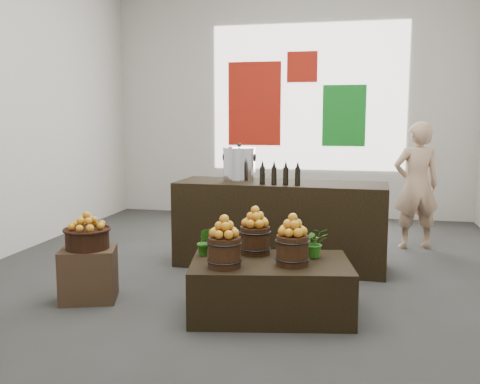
% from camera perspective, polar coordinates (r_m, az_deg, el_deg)
% --- Properties ---
extents(ground, '(7.00, 7.00, 0.00)m').
position_cam_1_polar(ground, '(5.91, 1.00, -8.49)').
color(ground, '#31312F').
rests_on(ground, ground).
extents(back_wall, '(6.00, 0.04, 4.00)m').
position_cam_1_polar(back_wall, '(9.13, 5.35, 9.98)').
color(back_wall, '#BAB5AB').
rests_on(back_wall, ground).
extents(back_opening, '(3.20, 0.02, 2.40)m').
position_cam_1_polar(back_opening, '(9.08, 7.24, 9.97)').
color(back_opening, white).
rests_on(back_opening, back_wall).
extents(deco_red_left, '(0.90, 0.04, 1.40)m').
position_cam_1_polar(deco_red_left, '(9.19, 1.55, 9.38)').
color(deco_red_left, '#AA1A0D').
rests_on(deco_red_left, back_wall).
extents(deco_green_right, '(0.70, 0.04, 1.00)m').
position_cam_1_polar(deco_green_right, '(9.03, 11.03, 7.99)').
color(deco_green_right, '#12791D').
rests_on(deco_green_right, back_wall).
extents(deco_red_upper, '(0.50, 0.04, 0.50)m').
position_cam_1_polar(deco_red_upper, '(9.11, 6.65, 13.12)').
color(deco_red_upper, '#AA1A0D').
rests_on(deco_red_upper, back_wall).
extents(crate, '(0.59, 0.53, 0.49)m').
position_cam_1_polar(crate, '(5.16, -15.83, -8.45)').
color(crate, '#4C3623').
rests_on(crate, ground).
extents(wicker_basket, '(0.39, 0.39, 0.18)m').
position_cam_1_polar(wicker_basket, '(5.07, -15.97, -4.84)').
color(wicker_basket, black).
rests_on(wicker_basket, crate).
extents(apples_in_basket, '(0.30, 0.30, 0.16)m').
position_cam_1_polar(apples_in_basket, '(5.04, -16.05, -2.95)').
color(apples_in_basket, '#9F0513').
rests_on(apples_in_basket, wicker_basket).
extents(display_table, '(1.47, 1.05, 0.46)m').
position_cam_1_polar(display_table, '(4.64, 3.26, -10.16)').
color(display_table, black).
rests_on(display_table, ground).
extents(apple_bucket_front_left, '(0.27, 0.27, 0.25)m').
position_cam_1_polar(apple_bucket_front_left, '(4.37, -1.68, -6.44)').
color(apple_bucket_front_left, '#341E0E').
rests_on(apple_bucket_front_left, display_table).
extents(apples_in_bucket_front_left, '(0.20, 0.20, 0.18)m').
position_cam_1_polar(apples_in_bucket_front_left, '(4.32, -1.69, -3.69)').
color(apples_in_bucket_front_left, '#9F0513').
rests_on(apples_in_bucket_front_left, apple_bucket_front_left).
extents(apple_bucket_front_right, '(0.27, 0.27, 0.25)m').
position_cam_1_polar(apple_bucket_front_right, '(4.45, 5.60, -6.20)').
color(apple_bucket_front_right, '#341E0E').
rests_on(apple_bucket_front_right, display_table).
extents(apples_in_bucket_front_right, '(0.20, 0.20, 0.18)m').
position_cam_1_polar(apples_in_bucket_front_right, '(4.40, 5.64, -3.50)').
color(apples_in_bucket_front_right, '#9F0513').
rests_on(apples_in_bucket_front_right, apple_bucket_front_right).
extents(apple_bucket_rear, '(0.27, 0.27, 0.25)m').
position_cam_1_polar(apple_bucket_rear, '(4.78, 1.61, -5.17)').
color(apple_bucket_rear, '#341E0E').
rests_on(apple_bucket_rear, display_table).
extents(apples_in_bucket_rear, '(0.20, 0.20, 0.18)m').
position_cam_1_polar(apples_in_bucket_rear, '(4.74, 1.62, -2.65)').
color(apples_in_bucket_rear, '#9F0513').
rests_on(apples_in_bucket_rear, apple_bucket_rear).
extents(herb_garnish_right, '(0.28, 0.26, 0.27)m').
position_cam_1_polar(herb_garnish_right, '(4.71, 7.91, -5.33)').
color(herb_garnish_right, '#246715').
rests_on(herb_garnish_right, display_table).
extents(herb_garnish_left, '(0.14, 0.12, 0.25)m').
position_cam_1_polar(herb_garnish_left, '(4.73, -3.81, -5.32)').
color(herb_garnish_left, '#246715').
rests_on(herb_garnish_left, display_table).
extents(counter, '(2.36, 0.83, 0.95)m').
position_cam_1_polar(counter, '(6.06, 4.31, -3.45)').
color(counter, black).
rests_on(counter, ground).
extents(stock_pot_left, '(0.36, 0.36, 0.36)m').
position_cam_1_polar(stock_pot_left, '(6.06, -0.08, 2.87)').
color(stock_pot_left, silver).
rests_on(stock_pot_left, counter).
extents(oil_cruets, '(0.34, 0.08, 0.27)m').
position_cam_1_polar(oil_cruets, '(5.74, 3.96, 2.08)').
color(oil_cruets, black).
rests_on(oil_cruets, counter).
extents(shopper, '(0.67, 0.52, 1.63)m').
position_cam_1_polar(shopper, '(7.16, 18.29, 0.66)').
color(shopper, tan).
rests_on(shopper, ground).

